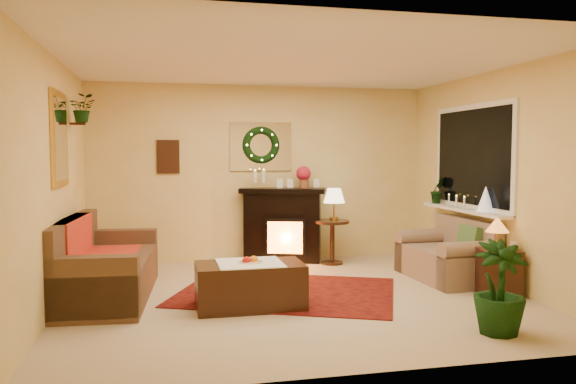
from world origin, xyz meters
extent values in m
plane|color=beige|center=(0.00, 0.00, 0.00)|extent=(5.00, 5.00, 0.00)
plane|color=white|center=(0.00, 0.00, 2.60)|extent=(5.00, 5.00, 0.00)
plane|color=#EFD88C|center=(0.00, 2.25, 1.30)|extent=(5.00, 5.00, 0.00)
plane|color=#EFD88C|center=(0.00, -2.25, 1.30)|extent=(5.00, 5.00, 0.00)
plane|color=#EFD88C|center=(-2.50, 0.00, 1.30)|extent=(4.50, 4.50, 0.00)
plane|color=#EFD88C|center=(2.50, 0.00, 1.30)|extent=(4.50, 4.50, 0.00)
cube|color=#411610|center=(-0.05, 0.21, 0.01)|extent=(2.94, 2.62, 0.01)
cube|color=brown|center=(-2.04, 0.42, 0.43)|extent=(1.07, 2.14, 0.89)
cube|color=red|center=(-2.10, 0.59, 0.46)|extent=(0.74, 1.20, 0.02)
cube|color=black|center=(0.29, 2.04, 0.55)|extent=(1.16, 0.69, 1.02)
sphere|color=#B01A30|center=(0.60, 2.01, 1.30)|extent=(0.22, 0.22, 0.22)
cylinder|color=white|center=(-0.12, 2.00, 1.26)|extent=(0.06, 0.06, 0.17)
cylinder|color=white|center=(0.01, 2.03, 1.26)|extent=(0.06, 0.06, 0.19)
cube|color=white|center=(0.00, 2.23, 1.70)|extent=(0.92, 0.02, 0.72)
torus|color=#194719|center=(0.00, 2.19, 1.72)|extent=(0.55, 0.11, 0.55)
cube|color=#381E11|center=(-1.35, 2.23, 1.55)|extent=(0.32, 0.03, 0.48)
cube|color=gold|center=(-2.48, 0.30, 1.75)|extent=(0.03, 0.84, 1.00)
imported|color=#194719|center=(-2.34, 1.05, 1.97)|extent=(0.33, 0.28, 0.36)
cube|color=gray|center=(2.06, 0.43, 0.42)|extent=(0.83, 1.36, 0.77)
cube|color=white|center=(2.48, 0.55, 1.55)|extent=(0.03, 1.86, 1.36)
cube|color=black|center=(2.47, 0.55, 1.55)|extent=(0.02, 1.70, 1.22)
cube|color=white|center=(2.38, 0.55, 0.87)|extent=(0.22, 1.86, 0.04)
cone|color=white|center=(2.42, 0.12, 1.04)|extent=(0.22, 0.22, 0.33)
imported|color=#1A4D1A|center=(2.38, 1.27, 1.08)|extent=(0.27, 0.22, 0.49)
cylinder|color=#543522|center=(0.95, 1.69, 0.33)|extent=(0.49, 0.49, 0.63)
cone|color=#FFF1B7|center=(0.97, 1.68, 0.88)|extent=(0.31, 0.31, 0.48)
cube|color=#301E0E|center=(2.26, -0.41, 0.27)|extent=(0.52, 0.52, 0.53)
cone|color=orange|center=(2.25, -0.40, 0.74)|extent=(0.26, 0.26, 0.38)
cube|color=#462F1D|center=(-0.55, -0.33, 0.21)|extent=(1.11, 0.61, 0.46)
cylinder|color=#F3F0C9|center=(-0.55, -0.32, 0.45)|extent=(0.26, 0.26, 0.06)
imported|color=#296329|center=(1.48, -1.65, 0.45)|extent=(1.43, 1.43, 2.49)
camera|label=1|loc=(-1.40, -6.01, 1.61)|focal=35.00mm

